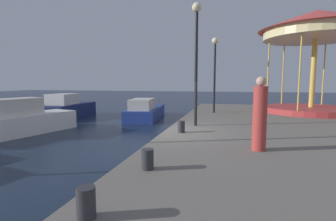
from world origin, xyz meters
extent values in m
plane|color=#162338|center=(0.00, 0.00, 0.00)|extent=(120.00, 120.00, 0.00)
cube|color=white|center=(-7.53, 1.09, 0.47)|extent=(2.96, 5.89, 0.94)
cube|color=beige|center=(-7.57, 0.93, 1.34)|extent=(1.71, 2.70, 0.80)
cube|color=#4C6070|center=(-7.27, 2.14, 1.50)|extent=(0.97, 0.34, 0.36)
cube|color=navy|center=(-3.46, 8.04, 0.37)|extent=(2.56, 5.71, 0.75)
cube|color=beige|center=(-3.30, 6.83, 1.08)|extent=(1.61, 2.57, 0.67)
cube|color=#4C6070|center=(-3.46, 8.03, 1.22)|extent=(1.13, 0.24, 0.30)
cube|color=#19214C|center=(-8.99, 6.98, 0.49)|extent=(2.30, 4.60, 0.97)
cube|color=beige|center=(-8.97, 6.53, 1.33)|extent=(1.55, 2.05, 0.72)
cube|color=#4C6070|center=(-9.02, 7.52, 1.48)|extent=(1.26, 0.16, 0.32)
cylinder|color=#B23333|center=(6.65, 6.99, 0.95)|extent=(5.19, 5.19, 0.30)
cylinder|color=gold|center=(6.65, 6.99, 2.96)|extent=(0.28, 0.28, 3.73)
cylinder|color=#F2E099|center=(6.65, 6.99, 5.08)|extent=(5.39, 5.39, 0.50)
cone|color=#C63D38|center=(6.65, 6.99, 5.85)|extent=(5.99, 5.99, 1.04)
cylinder|color=gold|center=(7.82, 9.02, 2.96)|extent=(0.08, 0.08, 3.73)
cylinder|color=gold|center=(5.48, 9.02, 2.96)|extent=(0.08, 0.08, 3.73)
cylinder|color=gold|center=(4.31, 6.99, 2.96)|extent=(0.08, 0.08, 3.73)
cylinder|color=gold|center=(5.48, 4.96, 2.96)|extent=(0.08, 0.08, 3.73)
cylinder|color=black|center=(0.91, 1.14, 2.95)|extent=(0.12, 0.12, 4.29)
sphere|color=#F9E5B2|center=(0.91, 1.14, 5.27)|extent=(0.36, 0.36, 0.36)
cylinder|color=black|center=(1.35, 5.70, 2.68)|extent=(0.12, 0.12, 3.76)
sphere|color=#F9E5B2|center=(1.35, 5.70, 4.74)|extent=(0.36, 0.36, 0.36)
cylinder|color=#2D2D33|center=(0.67, -4.09, 1.00)|extent=(0.24, 0.24, 0.40)
cylinder|color=#2D2D33|center=(0.63, -0.34, 1.00)|extent=(0.24, 0.24, 0.40)
cylinder|color=#2D2D33|center=(0.49, -5.97, 1.00)|extent=(0.24, 0.24, 0.40)
cylinder|color=#B23833|center=(2.93, -2.10, 1.60)|extent=(0.34, 0.34, 1.59)
sphere|color=tan|center=(2.93, -2.10, 2.51)|extent=(0.24, 0.24, 0.24)
camera|label=1|loc=(2.19, -8.64, 2.49)|focal=27.03mm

